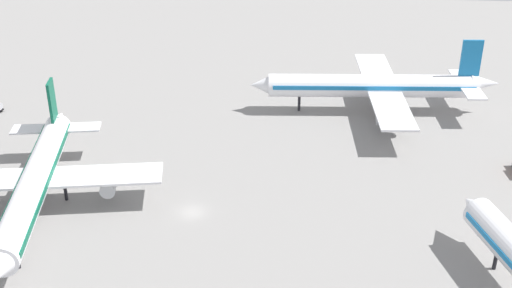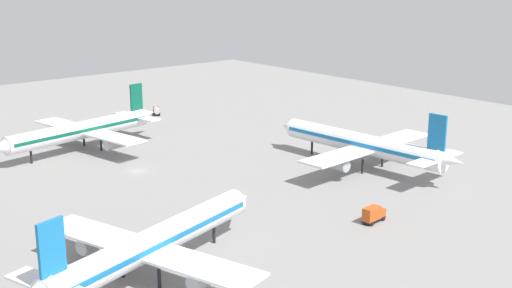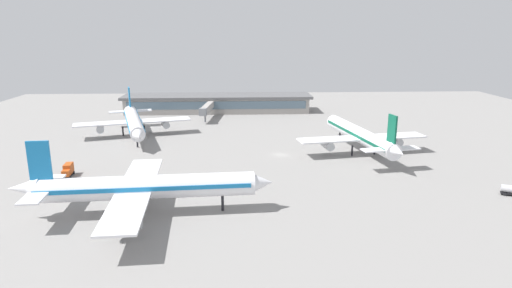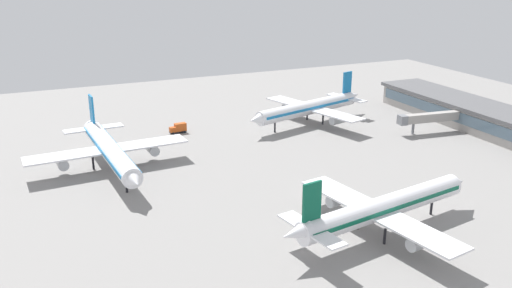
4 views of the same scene
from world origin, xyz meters
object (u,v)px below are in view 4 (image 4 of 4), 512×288
Objects in this scene: airplane_at_gate at (109,149)px; airplane_distant at (383,208)px; catering_truck at (178,128)px; airplane_taxiing at (309,108)px.

airplane_at_gate is 1.06× the size of airplane_distant.
airplane_at_gate reaches higher than catering_truck.
airplane_taxiing is 1.00× the size of airplane_distant.
catering_truck is (25.59, -26.45, -4.38)m from airplane_at_gate.
airplane_at_gate is 73.77m from airplane_taxiing.
airplane_taxiing reaches higher than catering_truck.
airplane_at_gate is at bearing 38.68° from catering_truck.
airplane_taxiing is 81.44m from airplane_distant.
airplane_distant is (-77.30, 25.62, -0.07)m from airplane_taxiing.
catering_truck is (85.06, 19.51, -4.07)m from airplane_distant.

